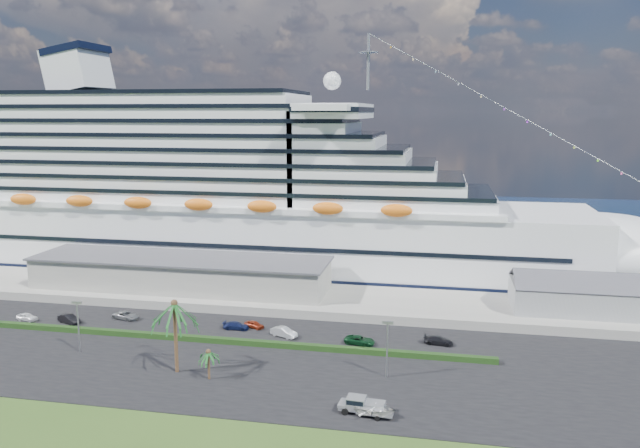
% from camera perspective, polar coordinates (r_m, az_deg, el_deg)
% --- Properties ---
extents(ground, '(420.00, 420.00, 0.00)m').
position_cam_1_polar(ground, '(88.34, -7.88, -14.81)').
color(ground, '#31531B').
rests_on(ground, ground).
extents(asphalt_lot, '(140.00, 38.00, 0.12)m').
position_cam_1_polar(asphalt_lot, '(97.88, -5.74, -12.16)').
color(asphalt_lot, black).
rests_on(asphalt_lot, ground).
extents(wharf, '(240.00, 20.00, 1.80)m').
position_cam_1_polar(wharf, '(123.99, -1.83, -6.82)').
color(wharf, gray).
rests_on(wharf, ground).
extents(water, '(420.00, 160.00, 0.02)m').
position_cam_1_polar(water, '(210.52, 3.69, 0.02)').
color(water, '#0B2032').
rests_on(water, ground).
extents(cruise_ship, '(191.00, 38.00, 54.00)m').
position_cam_1_polar(cruise_ship, '(149.04, -7.87, 2.21)').
color(cruise_ship, silver).
rests_on(cruise_ship, ground).
extents(terminal_building, '(61.00, 15.00, 6.30)m').
position_cam_1_polar(terminal_building, '(130.62, -12.62, -4.31)').
color(terminal_building, gray).
rests_on(terminal_building, wharf).
extents(port_shed, '(24.00, 12.31, 7.37)m').
position_cam_1_polar(port_shed, '(122.63, 22.71, -6.12)').
color(port_shed, gray).
rests_on(port_shed, wharf).
extents(hedge, '(88.00, 1.10, 0.90)m').
position_cam_1_polar(hedge, '(104.53, -9.21, -10.45)').
color(hedge, black).
rests_on(hedge, asphalt_lot).
extents(lamp_post_left, '(1.60, 0.35, 8.27)m').
position_cam_1_polar(lamp_post_left, '(104.86, -21.25, -8.21)').
color(lamp_post_left, gray).
rests_on(lamp_post_left, asphalt_lot).
extents(lamp_post_right, '(1.60, 0.35, 8.27)m').
position_cam_1_polar(lamp_post_right, '(89.61, 6.17, -10.69)').
color(lamp_post_right, gray).
rests_on(lamp_post_right, asphalt_lot).
extents(palm_tall, '(8.82, 8.82, 11.13)m').
position_cam_1_polar(palm_tall, '(91.98, -13.16, -7.80)').
color(palm_tall, '#47301E').
rests_on(palm_tall, ground).
extents(palm_short, '(3.53, 3.53, 4.56)m').
position_cam_1_polar(palm_short, '(90.50, -10.17, -11.72)').
color(palm_short, '#47301E').
rests_on(palm_short, ground).
extents(parked_car_0, '(4.19, 2.15, 1.36)m').
position_cam_1_polar(parked_car_0, '(125.24, -25.20, -7.70)').
color(parked_car_0, white).
rests_on(parked_car_0, asphalt_lot).
extents(parked_car_1, '(4.98, 3.41, 1.55)m').
position_cam_1_polar(parked_car_1, '(120.84, -21.97, -8.05)').
color(parked_car_1, black).
rests_on(parked_car_1, asphalt_lot).
extents(parked_car_2, '(5.42, 3.44, 1.40)m').
position_cam_1_polar(parked_car_2, '(119.59, -17.32, -7.99)').
color(parked_car_2, gray).
rests_on(parked_car_2, asphalt_lot).
extents(parked_car_3, '(4.51, 1.87, 1.30)m').
position_cam_1_polar(parked_car_3, '(110.19, -7.68, -9.20)').
color(parked_car_3, '#151F4C').
rests_on(parked_car_3, asphalt_lot).
extents(parked_car_4, '(3.98, 2.79, 1.26)m').
position_cam_1_polar(parked_car_4, '(110.46, -6.04, -9.12)').
color(parked_car_4, maroon).
rests_on(parked_car_4, asphalt_lot).
extents(parked_car_5, '(5.01, 3.46, 1.57)m').
position_cam_1_polar(parked_car_5, '(105.99, -3.32, -9.84)').
color(parked_car_5, '#AEB1B6').
rests_on(parked_car_5, asphalt_lot).
extents(parked_car_6, '(5.27, 3.11, 1.37)m').
position_cam_1_polar(parked_car_6, '(102.80, 3.66, -10.56)').
color(parked_car_6, '#0E3A1C').
rests_on(parked_car_6, asphalt_lot).
extents(parked_car_7, '(4.88, 2.40, 1.37)m').
position_cam_1_polar(parked_car_7, '(104.32, 10.78, -10.41)').
color(parked_car_7, black).
rests_on(parked_car_7, asphalt_lot).
extents(pickup_truck, '(5.94, 2.54, 2.05)m').
position_cam_1_polar(pickup_truck, '(81.18, 3.79, -16.12)').
color(pickup_truck, black).
rests_on(pickup_truck, asphalt_lot).
extents(boat_trailer, '(5.76, 3.93, 1.63)m').
position_cam_1_polar(boat_trailer, '(80.27, 5.05, -16.50)').
color(boat_trailer, gray).
rests_on(boat_trailer, asphalt_lot).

